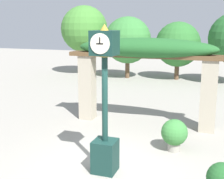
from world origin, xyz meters
name	(u,v)px	position (x,y,z in m)	size (l,w,h in m)	color
ground_plane	(108,169)	(0.00, 0.00, 0.00)	(60.00, 60.00, 0.00)	gray
pedestal_clock	(105,109)	(-0.03, -0.13, 1.55)	(0.55, 0.59, 3.48)	#14332D
pergola	(145,59)	(0.00, 3.67, 2.31)	(5.39, 1.11, 3.02)	#A89E89
potted_plant_near_left	(174,133)	(1.35, 1.66, 0.51)	(0.73, 0.73, 0.91)	gray
tree_line	(186,38)	(0.36, 12.84, 2.61)	(16.19, 3.64, 4.67)	brown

